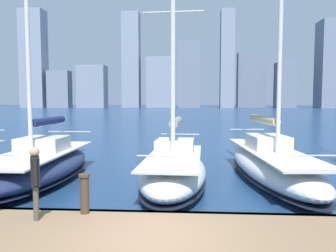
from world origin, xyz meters
TOP-DOWN VIEW (x-y plane):
  - dock_pier at (-0.00, -0.10)m, footprint 28.00×2.80m
  - city_skyline at (1.69, -158.82)m, footprint 170.06×18.14m
  - sailboat_tan at (-3.96, -7.13)m, footprint 2.92×9.30m
  - sailboat_grey at (-0.13, -5.68)m, footprint 2.60×6.68m
  - sailboat_navy at (5.31, -6.45)m, footprint 3.01×8.05m
  - person_black_shirt at (2.65, -0.68)m, footprint 0.35×0.53m
  - mooring_post at (1.71, -1.10)m, footprint 0.26×0.26m

SIDE VIEW (x-z plane):
  - dock_pier at x=0.00m, z-range 0.24..0.84m
  - sailboat_navy at x=5.31m, z-range -5.44..6.79m
  - sailboat_grey at x=-0.13m, z-range -4.04..5.42m
  - sailboat_tan at x=-3.96m, z-range -5.24..6.64m
  - mooring_post at x=1.71m, z-range 0.62..1.53m
  - person_black_shirt at x=2.65m, z-range 0.76..2.34m
  - city_skyline at x=1.69m, z-range -6.27..42.71m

